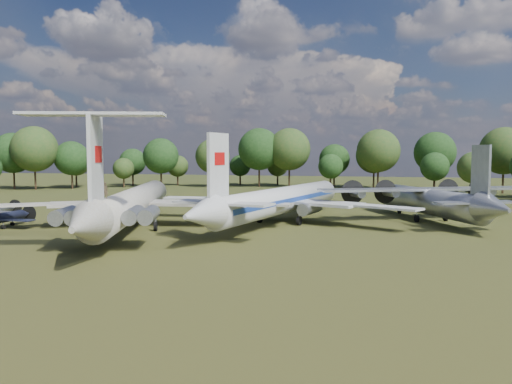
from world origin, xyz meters
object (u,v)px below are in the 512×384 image
(il62_airliner, at_px, (133,209))
(tu104_jet, at_px, (282,205))
(person_on_il62, at_px, (105,190))
(an12_transport, at_px, (428,205))

(il62_airliner, distance_m, tu104_jet, 19.83)
(person_on_il62, bearing_deg, tu104_jet, -130.46)
(il62_airliner, distance_m, an12_transport, 40.63)
(il62_airliner, bearing_deg, person_on_il62, -90.00)
(il62_airliner, height_order, an12_transport, il62_airliner)
(il62_airliner, xyz_separation_m, tu104_jet, (17.37, 9.57, -0.10))
(il62_airliner, height_order, tu104_jet, il62_airliner)
(an12_transport, bearing_deg, person_on_il62, -161.80)
(tu104_jet, relative_size, an12_transport, 1.42)
(person_on_il62, bearing_deg, il62_airliner, -84.13)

